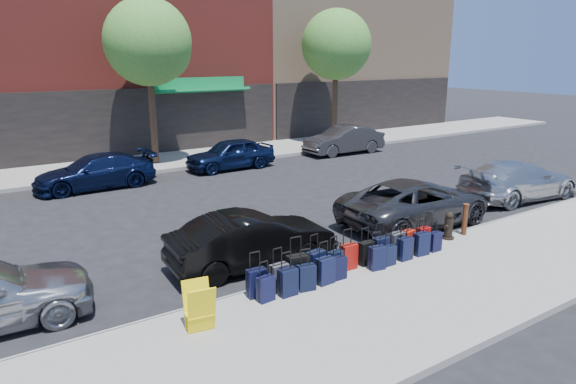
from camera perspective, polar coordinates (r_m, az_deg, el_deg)
ground at (r=15.90m, az=-4.49°, el=-3.27°), size 120.00×120.00×0.00m
sidewalk_near at (r=11.07m, az=12.60°, el=-11.63°), size 60.00×4.00×0.15m
sidewalk_far at (r=24.82m, az=-15.91°, el=3.03°), size 60.00×4.00×0.15m
curb_near at (r=12.40m, az=5.82°, el=-8.34°), size 60.00×0.08×0.15m
curb_far at (r=22.95m, az=-14.33°, el=2.20°), size 60.00×0.08×0.15m
tree_center at (r=24.07m, az=-14.95°, el=15.56°), size 3.80×3.80×7.27m
tree_right at (r=29.27m, az=5.60°, el=15.78°), size 3.80×3.80×7.27m
suitcase_front_0 at (r=10.69m, az=-3.51°, el=-10.04°), size 0.42×0.25×0.96m
suitcase_front_1 at (r=10.95m, az=-0.98°, el=-9.43°), size 0.39×0.22×0.93m
suitcase_front_2 at (r=11.18m, az=1.02°, el=-8.65°), size 0.47×0.30×1.08m
suitcase_front_3 at (r=11.51m, az=3.12°, el=-8.05°), size 0.45×0.30×1.01m
suitcase_front_4 at (r=11.73m, az=5.25°, el=-7.83°), size 0.40×0.25×0.90m
suitcase_front_5 at (r=12.04m, az=6.74°, el=-7.15°), size 0.40×0.23×0.96m
suitcase_front_6 at (r=12.35m, az=8.67°, el=-6.73°), size 0.38×0.21×0.90m
suitcase_front_7 at (r=12.61m, az=10.23°, el=-6.26°), size 0.41×0.24×0.95m
suitcase_front_8 at (r=12.97m, az=11.90°, el=-5.72°), size 0.42×0.27×0.97m
suitcase_front_9 at (r=13.33m, az=13.14°, el=-5.32°), size 0.40×0.27×0.90m
suitcase_front_10 at (r=13.72m, az=14.82°, el=-4.88°), size 0.36×0.21×0.86m
suitcase_back_0 at (r=10.52m, az=-2.49°, el=-10.69°), size 0.37×0.24×0.84m
suitcase_back_1 at (r=10.72m, az=-0.01°, el=-9.98°), size 0.39×0.23×0.93m
suitcase_back_2 at (r=10.96m, az=2.04°, el=-9.47°), size 0.41×0.29×0.90m
suitcase_back_3 at (r=11.27m, az=4.15°, el=-8.71°), size 0.41×0.25×0.95m
suitcase_back_4 at (r=11.53m, az=5.62°, el=-8.39°), size 0.35×0.21×0.83m
suitcase_back_6 at (r=12.13m, az=9.87°, el=-7.22°), size 0.41×0.28×0.90m
suitcase_back_7 at (r=12.43m, az=11.16°, el=-6.92°), size 0.32×0.19×0.77m
suitcase_back_8 at (r=12.80m, az=12.87°, el=-6.17°), size 0.38×0.22×0.90m
suitcase_back_9 at (r=13.19m, az=14.60°, el=-5.60°), size 0.41×0.26×0.92m
suitcase_back_10 at (r=13.56m, az=16.00°, el=-5.31°), size 0.34×0.20×0.80m
fire_hydrant at (r=14.52m, az=17.41°, el=-3.68°), size 0.38×0.34×0.75m
bollard at (r=14.95m, az=19.06°, el=-2.84°), size 0.16×0.16×0.88m
display_rack at (r=9.55m, az=-9.82°, el=-12.52°), size 0.58×0.62×0.89m
car_near_1 at (r=12.37m, az=-4.00°, el=-5.38°), size 4.15×1.68×1.34m
car_near_2 at (r=15.86m, az=13.99°, el=-1.12°), size 4.98×2.32×1.38m
car_near_3 at (r=19.86m, az=24.22°, el=1.20°), size 4.90×2.36×1.38m
car_far_1 at (r=20.95m, az=-20.65°, el=2.12°), size 4.52×1.90×1.30m
car_far_2 at (r=23.16m, az=-6.42°, el=4.23°), size 4.04×1.68×1.37m
car_far_3 at (r=26.84m, az=6.22°, el=5.77°), size 4.37×1.66×1.42m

